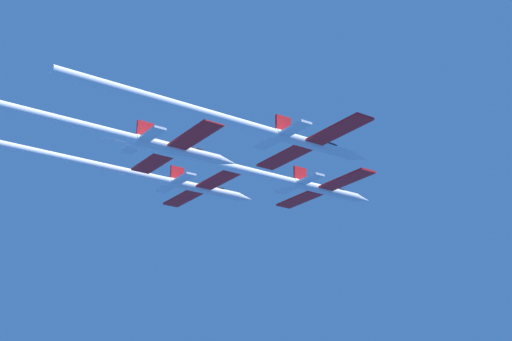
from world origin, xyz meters
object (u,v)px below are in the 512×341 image
object	(u,v)px
jet_lead	(273,177)
jet_slot	(110,133)
jet_left_wing	(149,177)
jet_right_wing	(255,128)

from	to	relation	value
jet_lead	jet_slot	distance (m)	21.07
jet_lead	jet_left_wing	bearing A→B (deg)	-132.75
jet_slot	jet_left_wing	bearing A→B (deg)	138.90
jet_left_wing	jet_right_wing	size ratio (longest dim) A/B	1.03
jet_lead	jet_right_wing	bearing A→B (deg)	-42.64
jet_right_wing	jet_slot	distance (m)	14.69
jet_lead	jet_slot	size ratio (longest dim) A/B	1.03
jet_right_wing	jet_slot	bearing A→B (deg)	-132.00
jet_lead	jet_right_wing	size ratio (longest dim) A/B	1.05
jet_lead	jet_left_wing	size ratio (longest dim) A/B	1.02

